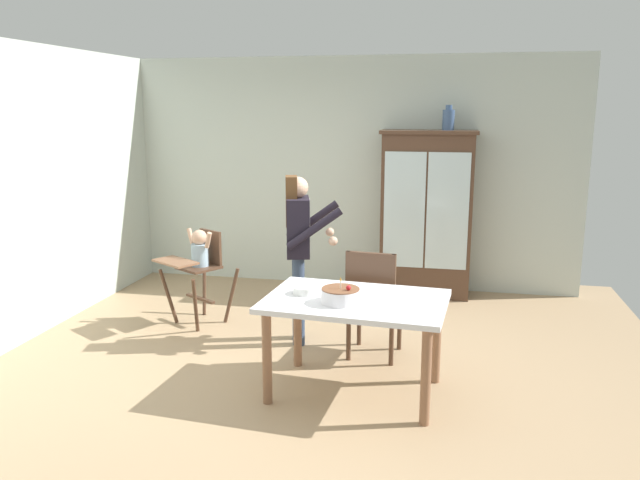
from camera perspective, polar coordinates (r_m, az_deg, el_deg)
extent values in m
plane|color=tan|center=(5.24, -2.10, -11.78)|extent=(6.24, 6.24, 0.00)
cube|color=beige|center=(7.41, 2.76, 6.11)|extent=(5.32, 0.06, 2.70)
cube|color=beige|center=(6.06, -27.18, 3.44)|extent=(0.06, 5.32, 2.70)
cube|color=#4C3323|center=(7.13, 9.71, 2.19)|extent=(1.00, 0.42, 1.83)
cube|color=#4C3323|center=(7.03, 9.99, 9.73)|extent=(1.06, 0.48, 0.04)
cube|color=silver|center=(6.91, 7.72, 2.72)|extent=(0.45, 0.01, 1.28)
cube|color=silver|center=(6.89, 11.61, 2.55)|extent=(0.45, 0.01, 1.28)
cube|color=#4C3323|center=(7.11, 9.74, 2.91)|extent=(0.92, 0.36, 0.02)
cylinder|color=#3D567F|center=(7.02, 11.69, 10.72)|extent=(0.13, 0.13, 0.22)
cylinder|color=#3D567F|center=(7.02, 11.74, 11.83)|extent=(0.07, 0.07, 0.05)
cylinder|color=#4C3323|center=(6.38, -13.71, -5.03)|extent=(0.18, 0.09, 0.56)
cylinder|color=#4C3323|center=(6.04, -11.35, -5.91)|extent=(0.08, 0.18, 0.56)
cylinder|color=#4C3323|center=(6.62, -10.56, -4.26)|extent=(0.08, 0.18, 0.56)
cylinder|color=#4C3323|center=(6.29, -8.12, -5.05)|extent=(0.18, 0.09, 0.56)
cube|color=#4C3323|center=(6.34, -10.93, -5.29)|extent=(0.38, 0.25, 0.02)
cube|color=#4C3323|center=(6.25, -11.04, -2.48)|extent=(0.47, 0.47, 0.02)
cube|color=#4C3323|center=(6.30, -9.98, -0.62)|extent=(0.28, 0.18, 0.34)
cube|color=brown|center=(6.07, -13.12, -1.96)|extent=(0.50, 0.43, 0.02)
cylinder|color=#9EBCD1|center=(6.23, -10.94, -1.36)|extent=(0.17, 0.17, 0.22)
sphere|color=tan|center=(6.19, -11.01, 0.24)|extent=(0.15, 0.15, 0.15)
cylinder|color=tan|center=(6.31, -11.77, 0.35)|extent=(0.11, 0.09, 0.17)
cylinder|color=tan|center=(6.09, -10.21, -0.01)|extent=(0.11, 0.09, 0.17)
cylinder|color=#33425B|center=(5.62, -1.98, -5.65)|extent=(0.11, 0.11, 0.82)
cylinder|color=#33425B|center=(5.78, -2.01, -5.14)|extent=(0.11, 0.11, 0.82)
cube|color=black|center=(5.53, -2.04, 1.24)|extent=(0.29, 0.40, 0.52)
cube|color=white|center=(5.54, -0.97, 1.25)|extent=(0.02, 0.06, 0.49)
sphere|color=tan|center=(5.48, -2.07, 4.84)|extent=(0.19, 0.19, 0.19)
cube|color=brown|center=(5.49, -2.64, 3.59)|extent=(0.15, 0.22, 0.44)
cylinder|color=black|center=(5.34, -0.50, 1.03)|extent=(0.49, 0.19, 0.37)
sphere|color=tan|center=(5.37, 1.20, -0.10)|extent=(0.08, 0.08, 0.08)
cylinder|color=black|center=(5.73, -0.68, 1.80)|extent=(0.49, 0.19, 0.37)
sphere|color=tan|center=(5.76, 0.91, 0.74)|extent=(0.08, 0.08, 0.08)
cube|color=silver|center=(4.61, 3.28, -5.62)|extent=(1.38, 0.98, 0.04)
cylinder|color=brown|center=(4.58, -4.88, -10.71)|extent=(0.07, 0.07, 0.70)
cylinder|color=brown|center=(4.33, 9.68, -12.24)|extent=(0.07, 0.07, 0.70)
cylinder|color=brown|center=(5.20, -2.07, -7.85)|extent=(0.07, 0.07, 0.70)
cylinder|color=brown|center=(4.98, 10.64, -8.97)|extent=(0.07, 0.07, 0.70)
cylinder|color=white|center=(4.49, 1.89, -5.16)|extent=(0.28, 0.28, 0.10)
cylinder|color=brown|center=(4.47, 1.90, -4.50)|extent=(0.27, 0.27, 0.01)
cylinder|color=#F2E5CC|center=(4.47, 1.90, -4.08)|extent=(0.01, 0.01, 0.06)
cone|color=yellow|center=(4.45, 1.90, -3.56)|extent=(0.02, 0.02, 0.02)
sphere|color=red|center=(4.43, 2.63, -4.40)|extent=(0.04, 0.04, 0.04)
cylinder|color=silver|center=(4.71, -1.39, -4.62)|extent=(0.18, 0.18, 0.05)
cylinder|color=#4C3323|center=(5.61, 7.31, -7.75)|extent=(0.04, 0.04, 0.45)
cylinder|color=#4C3323|center=(5.69, 3.61, -7.42)|extent=(0.04, 0.04, 0.45)
cylinder|color=#4C3323|center=(5.27, 6.57, -9.07)|extent=(0.04, 0.04, 0.45)
cylinder|color=#4C3323|center=(5.35, 2.63, -8.68)|extent=(0.04, 0.04, 0.45)
cube|color=brown|center=(5.40, 5.08, -5.82)|extent=(0.48, 0.48, 0.03)
cube|color=#4C3323|center=(5.14, 4.64, -3.78)|extent=(0.42, 0.08, 0.48)
cylinder|color=#4C3323|center=(5.10, 6.72, -3.94)|extent=(0.03, 0.03, 0.48)
cylinder|color=#4C3323|center=(5.18, 2.59, -3.61)|extent=(0.03, 0.03, 0.48)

